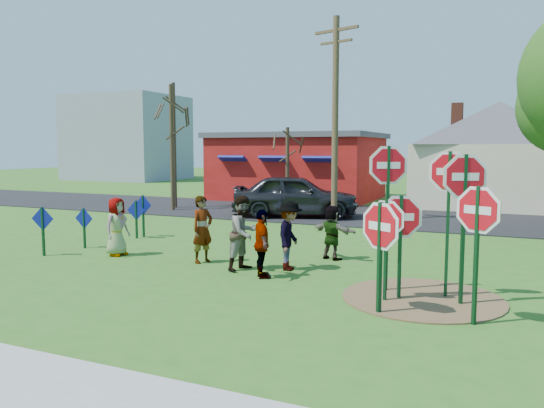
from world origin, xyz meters
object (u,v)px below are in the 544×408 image
Objects in this scene: stop_sign_a at (380,234)px; utility_pole at (335,116)px; stop_sign_b at (388,180)px; stop_sign_c at (449,190)px; suv at (295,195)px; stop_sign_d at (465,191)px; person_a at (117,227)px; person_b at (202,229)px.

utility_pole is (-4.38, 11.34, 2.85)m from stop_sign_a.
stop_sign_b is 0.39× the size of utility_pole.
stop_sign_b reaches higher than stop_sign_c.
suv is (-6.36, 12.02, -0.50)m from stop_sign_a.
stop_sign_b is 1.22m from stop_sign_c.
stop_sign_d is 1.86× the size of person_a.
person_b is 0.33× the size of suv.
stop_sign_a reaches higher than person_a.
person_b is at bearing 171.88° from stop_sign_c.
stop_sign_c is (1.00, 1.59, 0.72)m from stop_sign_a.
stop_sign_a is 12.49m from utility_pole.
person_b is 9.64m from suv.
person_a is 10.35m from utility_pole.
utility_pole reaches higher than stop_sign_d.
person_b is at bearing 143.65° from stop_sign_d.
utility_pole reaches higher than stop_sign_c.
utility_pole reaches higher than person_a.
person_a is at bearing 148.46° from stop_sign_b.
suv is (-7.36, 10.43, -1.23)m from stop_sign_c.
stop_sign_a is 0.41× the size of suv.
stop_sign_b is at bearing -92.05° from person_a.
stop_sign_b reaches higher than stop_sign_d.
person_b is 9.57m from utility_pole.
stop_sign_b is (-0.21, 1.59, 0.88)m from stop_sign_a.
suv is at bearing 160.80° from utility_pole.
stop_sign_a is 8.25m from person_a.
stop_sign_d is 1.73× the size of person_b.
utility_pole is at bearing 86.62° from stop_sign_b.
person_a is (-7.70, 0.67, -1.52)m from stop_sign_b.
stop_sign_a is 1.92m from stop_sign_d.
stop_sign_d is 9.40m from person_a.
utility_pole is (-4.18, 9.75, 1.98)m from stop_sign_b.
person_b is at bearing -173.96° from stop_sign_a.
stop_sign_b is 1.03× the size of stop_sign_c.
stop_sign_c is 9.04m from person_a.
stop_sign_b is at bearing -168.34° from suv.
utility_pole is at bearing 118.62° from stop_sign_c.
stop_sign_c is 0.53m from stop_sign_d.
stop_sign_b reaches higher than person_b.
person_a is 2.69m from person_b.
utility_pole reaches higher than suv.
stop_sign_c is (1.21, -0.00, -0.15)m from stop_sign_b.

